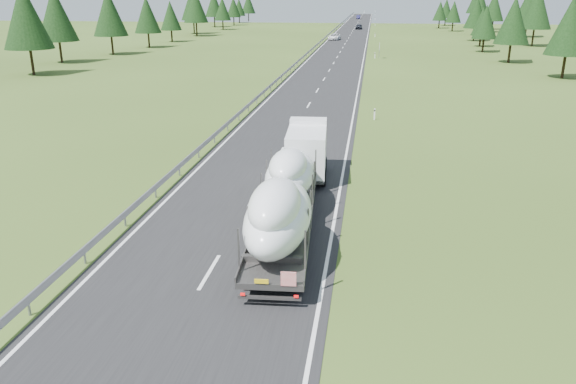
# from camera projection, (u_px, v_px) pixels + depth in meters

# --- Properties ---
(ground) EXTENTS (400.00, 400.00, 0.00)m
(ground) POSITION_uv_depth(u_px,v_px,m) (209.00, 272.00, 22.52)
(ground) COLOR #364D19
(ground) RESTS_ON ground
(road_surface) EXTENTS (10.00, 400.00, 0.02)m
(road_surface) POSITION_uv_depth(u_px,v_px,m) (343.00, 47.00, 115.74)
(road_surface) COLOR black
(road_surface) RESTS_ON ground
(guardrail) EXTENTS (0.10, 400.00, 0.76)m
(guardrail) POSITION_uv_depth(u_px,v_px,m) (317.00, 44.00, 116.22)
(guardrail) COLOR slate
(guardrail) RESTS_ON ground
(marker_posts) EXTENTS (0.13, 350.08, 1.00)m
(marker_posts) POSITION_uv_depth(u_px,v_px,m) (375.00, 29.00, 165.95)
(marker_posts) COLOR silver
(marker_posts) RESTS_ON ground
(highway_sign) EXTENTS (0.08, 0.90, 2.60)m
(highway_sign) POSITION_uv_depth(u_px,v_px,m) (379.00, 48.00, 95.51)
(highway_sign) COLOR slate
(highway_sign) RESTS_ON ground
(tree_line_right) EXTENTS (26.26, 242.63, 12.52)m
(tree_line_right) POSITION_uv_depth(u_px,v_px,m) (556.00, 17.00, 99.48)
(tree_line_right) COLOR black
(tree_line_right) RESTS_ON ground
(tree_line_left) EXTENTS (14.65, 242.60, 12.42)m
(tree_line_left) POSITION_uv_depth(u_px,v_px,m) (112.00, 13.00, 105.63)
(tree_line_left) COLOR black
(tree_line_left) RESTS_ON ground
(boat_truck) EXTENTS (3.28, 17.60, 3.86)m
(boat_truck) POSITION_uv_depth(u_px,v_px,m) (289.00, 185.00, 26.56)
(boat_truck) COLOR white
(boat_truck) RESTS_ON ground
(distant_van) EXTENTS (2.97, 5.50, 1.47)m
(distant_van) POSITION_uv_depth(u_px,v_px,m) (334.00, 37.00, 133.82)
(distant_van) COLOR white
(distant_van) RESTS_ON ground
(distant_car_dark) EXTENTS (2.21, 4.77, 1.58)m
(distant_car_dark) POSITION_uv_depth(u_px,v_px,m) (359.00, 27.00, 173.29)
(distant_car_dark) COLOR black
(distant_car_dark) RESTS_ON ground
(distant_car_blue) EXTENTS (1.74, 4.84, 1.59)m
(distant_car_blue) POSITION_uv_depth(u_px,v_px,m) (358.00, 17.00, 243.00)
(distant_car_blue) COLOR #181742
(distant_car_blue) RESTS_ON ground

